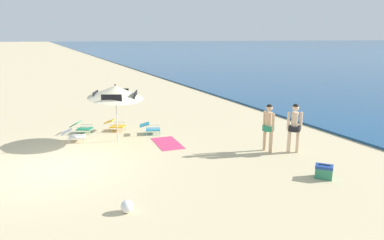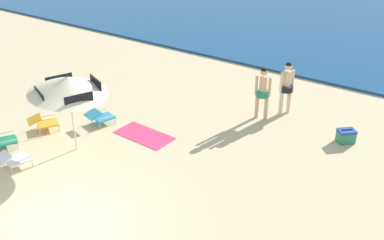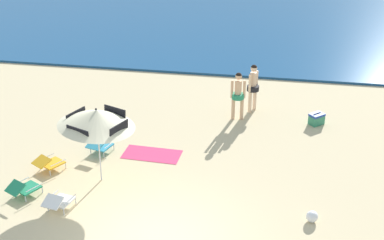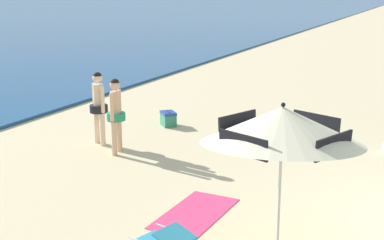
# 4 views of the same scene
# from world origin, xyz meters

# --- Properties ---
(ground_plane) EXTENTS (800.00, 800.00, 0.00)m
(ground_plane) POSITION_xyz_m (0.00, 0.00, 0.00)
(ground_plane) COLOR #CCB78C
(beach_umbrella_striped_main) EXTENTS (2.74, 2.72, 2.34)m
(beach_umbrella_striped_main) POSITION_xyz_m (-2.23, 2.48, 1.99)
(beach_umbrella_striped_main) COLOR silver
(beach_umbrella_striped_main) RESTS_ON ground
(lounge_chair_under_umbrella) EXTENTS (0.88, 1.03, 0.52)m
(lounge_chair_under_umbrella) POSITION_xyz_m (-4.06, 1.29, 0.27)
(lounge_chair_under_umbrella) COLOR #1E7F56
(lounge_chair_under_umbrella) RESTS_ON ground
(lounge_chair_beside_umbrella) EXTENTS (0.75, 0.97, 0.49)m
(lounge_chair_beside_umbrella) POSITION_xyz_m (-2.76, 3.98, 0.28)
(lounge_chair_beside_umbrella) COLOR teal
(lounge_chair_beside_umbrella) RESTS_ON ground
(lounge_chair_facing_sea) EXTENTS (0.90, 1.01, 0.50)m
(lounge_chair_facing_sea) POSITION_xyz_m (-3.92, 2.71, 0.28)
(lounge_chair_facing_sea) COLOR gold
(lounge_chair_facing_sea) RESTS_ON ground
(lounge_chair_spare_folded) EXTENTS (0.71, 0.97, 0.51)m
(lounge_chair_spare_folded) POSITION_xyz_m (-2.87, 0.84, 0.28)
(lounge_chair_spare_folded) COLOR white
(lounge_chair_spare_folded) RESTS_ON ground
(person_standing_near_shore) EXTENTS (0.52, 0.43, 1.75)m
(person_standing_near_shore) POSITION_xyz_m (1.23, 7.22, 1.01)
(person_standing_near_shore) COLOR #D8A87F
(person_standing_near_shore) RESTS_ON ground
(person_standing_beside) EXTENTS (0.44, 0.48, 1.78)m
(person_standing_beside) POSITION_xyz_m (1.69, 7.99, 1.03)
(person_standing_beside) COLOR beige
(person_standing_beside) RESTS_ON ground
(cooler_box) EXTENTS (0.60, 0.60, 0.43)m
(cooler_box) POSITION_xyz_m (3.98, 7.27, 0.20)
(cooler_box) COLOR #2D7F5B
(cooler_box) RESTS_ON ground
(beach_ball) EXTENTS (0.31, 0.31, 0.31)m
(beach_ball) POSITION_xyz_m (3.74, 1.46, 0.15)
(beach_ball) COLOR white
(beach_ball) RESTS_ON ground
(beach_towel) EXTENTS (1.84, 0.99, 0.01)m
(beach_towel) POSITION_xyz_m (-1.15, 4.19, 0.01)
(beach_towel) COLOR #DB3866
(beach_towel) RESTS_ON ground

